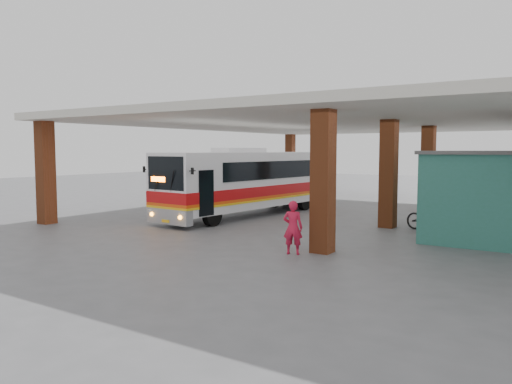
{
  "coord_description": "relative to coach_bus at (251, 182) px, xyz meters",
  "views": [
    {
      "loc": [
        9.63,
        -16.7,
        3.12
      ],
      "look_at": [
        -1.43,
        0.0,
        1.45
      ],
      "focal_mm": 35.0,
      "sensor_mm": 36.0,
      "label": 1
    }
  ],
  "objects": [
    {
      "name": "ground",
      "position": [
        3.81,
        -3.18,
        -1.61
      ],
      "size": [
        90.0,
        90.0,
        0.0
      ],
      "primitive_type": "plane",
      "color": "#515154",
      "rests_on": "ground"
    },
    {
      "name": "brick_columns",
      "position": [
        5.23,
        1.82,
        0.57
      ],
      "size": [
        20.1,
        21.6,
        4.35
      ],
      "color": "#964520",
      "rests_on": "ground"
    },
    {
      "name": "canopy_roof",
      "position": [
        4.31,
        3.32,
        2.89
      ],
      "size": [
        21.0,
        23.0,
        0.3
      ],
      "primitive_type": "cube",
      "color": "beige",
      "rests_on": "brick_columns"
    },
    {
      "name": "coach_bus",
      "position": [
        0.0,
        0.0,
        0.0
      ],
      "size": [
        3.13,
        11.24,
        3.24
      ],
      "rotation": [
        0.0,
        0.0,
        -0.07
      ],
      "color": "white",
      "rests_on": "ground"
    },
    {
      "name": "motorcycle",
      "position": [
        8.51,
        -0.25,
        -1.09
      ],
      "size": [
        2.1,
        1.19,
        1.04
      ],
      "primitive_type": "imported",
      "rotation": [
        0.0,
        0.0,
        1.31
      ],
      "color": "black",
      "rests_on": "ground"
    },
    {
      "name": "pedestrian",
      "position": [
        6.18,
        -6.91,
        -0.79
      ],
      "size": [
        0.69,
        0.56,
        1.63
      ],
      "primitive_type": "imported",
      "rotation": [
        0.0,
        0.0,
        3.47
      ],
      "color": "red",
      "rests_on": "ground"
    },
    {
      "name": "red_chair",
      "position": [
        8.34,
        4.59,
        -1.28
      ],
      "size": [
        0.45,
        0.45,
        0.71
      ],
      "rotation": [
        0.0,
        0.0,
        -0.24
      ],
      "color": "red",
      "rests_on": "ground"
    }
  ]
}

